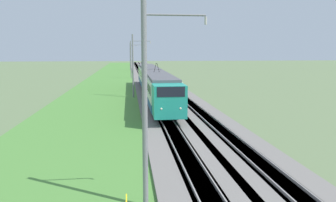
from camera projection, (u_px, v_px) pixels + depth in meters
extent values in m
cube|color=slate|center=(148.00, 87.00, 58.30)|extent=(240.00, 4.40, 0.30)
cube|color=slate|center=(169.00, 86.00, 58.75)|extent=(240.00, 4.40, 0.30)
cube|color=#4C4238|center=(148.00, 87.00, 58.30)|extent=(240.00, 1.57, 0.30)
cube|color=gray|center=(145.00, 85.00, 58.20)|extent=(240.00, 0.07, 0.15)
cube|color=gray|center=(151.00, 85.00, 58.33)|extent=(240.00, 0.07, 0.15)
cube|color=#4C4238|center=(169.00, 86.00, 58.75)|extent=(240.00, 1.57, 0.30)
cube|color=gray|center=(166.00, 85.00, 58.65)|extent=(240.00, 0.07, 0.15)
cube|color=gray|center=(172.00, 85.00, 58.78)|extent=(240.00, 0.07, 0.15)
cube|color=#4C8438|center=(107.00, 88.00, 57.48)|extent=(240.00, 11.82, 0.12)
cube|color=teal|center=(169.00, 101.00, 27.33)|extent=(2.57, 2.70, 2.70)
cube|color=black|center=(170.00, 91.00, 26.82)|extent=(1.85, 2.25, 0.81)
sphere|color=#F2EAC6|center=(161.00, 109.00, 26.10)|extent=(0.20, 0.20, 0.20)
sphere|color=#F2EAC6|center=(180.00, 108.00, 26.28)|extent=(0.20, 0.20, 0.20)
cube|color=navy|center=(159.00, 96.00, 36.87)|extent=(16.57, 2.81, 0.76)
cube|color=silver|center=(159.00, 85.00, 36.67)|extent=(16.57, 2.81, 1.95)
cube|color=black|center=(159.00, 83.00, 36.64)|extent=(15.24, 2.83, 0.82)
cube|color=#515156|center=(159.00, 75.00, 36.50)|extent=(16.57, 2.59, 0.25)
cube|color=black|center=(159.00, 102.00, 36.97)|extent=(15.74, 2.39, 0.55)
cylinder|color=black|center=(159.00, 111.00, 30.52)|extent=(0.86, 0.12, 0.86)
cylinder|color=black|center=(171.00, 111.00, 30.65)|extent=(0.86, 0.12, 0.86)
cube|color=navy|center=(149.00, 81.00, 54.98)|extent=(19.14, 2.81, 0.76)
cube|color=silver|center=(149.00, 73.00, 54.77)|extent=(19.14, 2.81, 1.95)
cube|color=black|center=(149.00, 72.00, 54.75)|extent=(17.61, 2.83, 0.82)
cube|color=#515156|center=(148.00, 67.00, 54.61)|extent=(19.14, 2.59, 0.25)
cube|color=black|center=(149.00, 85.00, 55.08)|extent=(18.18, 2.39, 0.55)
cylinder|color=black|center=(155.00, 68.00, 38.81)|extent=(0.06, 0.33, 1.08)
cylinder|color=black|center=(158.00, 68.00, 38.85)|extent=(0.06, 0.33, 1.08)
cube|color=black|center=(165.00, 120.00, 30.72)|extent=(0.10, 0.10, 0.00)
cylinder|color=slate|center=(145.00, 105.00, 12.89)|extent=(0.22, 0.22, 8.74)
cylinder|color=slate|center=(175.00, 15.00, 12.51)|extent=(0.08, 2.40, 0.08)
cylinder|color=#B2ADA8|center=(206.00, 21.00, 12.68)|extent=(0.10, 0.10, 0.30)
cylinder|color=slate|center=(133.00, 67.00, 44.49)|extent=(0.22, 0.22, 8.68)
cylinder|color=slate|center=(142.00, 41.00, 44.11)|extent=(0.08, 2.40, 0.08)
cylinder|color=#B2ADA8|center=(150.00, 42.00, 44.28)|extent=(0.10, 0.10, 0.30)
cylinder|color=slate|center=(131.00, 60.00, 76.08)|extent=(0.22, 0.22, 8.72)
cylinder|color=slate|center=(136.00, 45.00, 75.70)|extent=(0.08, 2.40, 0.08)
cylinder|color=#B2ADA8|center=(141.00, 46.00, 75.87)|extent=(0.10, 0.10, 0.30)
cylinder|color=slate|center=(130.00, 57.00, 107.66)|extent=(0.22, 0.22, 9.02)
cylinder|color=slate|center=(134.00, 46.00, 107.25)|extent=(0.08, 2.40, 0.08)
cylinder|color=#B2ADA8|center=(137.00, 46.00, 107.42)|extent=(0.10, 0.10, 0.30)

